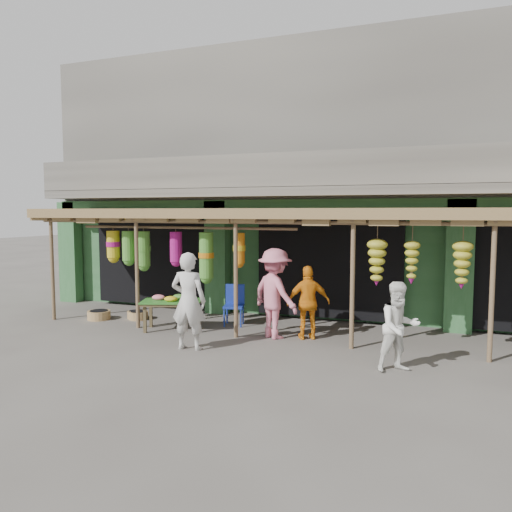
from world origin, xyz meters
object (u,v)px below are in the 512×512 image
(person_right, at_px, (399,327))
(person_shopper, at_px, (275,293))
(flower_table, at_px, (173,302))
(blue_chair, at_px, (234,302))
(person_vendor, at_px, (308,303))
(person_front, at_px, (189,301))

(person_right, distance_m, person_shopper, 3.04)
(flower_table, relative_size, blue_chair, 1.58)
(person_vendor, bearing_deg, blue_chair, -45.20)
(flower_table, height_order, blue_chair, blue_chair)
(person_front, bearing_deg, person_right, 174.48)
(person_vendor, distance_m, person_shopper, 0.74)
(person_front, distance_m, person_vendor, 2.58)
(flower_table, distance_m, person_vendor, 3.15)
(flower_table, distance_m, blue_chair, 1.51)
(person_front, distance_m, person_right, 4.01)
(person_front, xyz_separation_m, person_vendor, (2.00, 1.62, -0.18))
(person_right, xyz_separation_m, person_vendor, (-2.00, 1.55, 0.02))
(person_front, xyz_separation_m, person_shopper, (1.30, 1.46, 0.00))
(flower_table, relative_size, person_front, 0.79)
(flower_table, relative_size, person_shopper, 0.79)
(flower_table, xyz_separation_m, person_vendor, (3.13, 0.31, 0.14))
(person_right, xyz_separation_m, person_shopper, (-2.70, 1.39, 0.20))
(person_front, bearing_deg, blue_chair, -95.89)
(blue_chair, relative_size, person_right, 0.63)
(person_shopper, bearing_deg, blue_chair, -1.61)
(blue_chair, relative_size, person_front, 0.50)
(blue_chair, bearing_deg, flower_table, -151.89)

